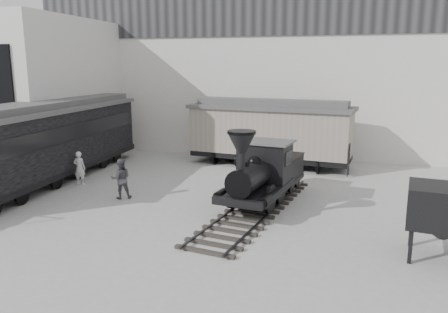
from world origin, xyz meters
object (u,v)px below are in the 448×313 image
(visitor_a, at_px, (80,168))
(coal_hopper, at_px, (445,212))
(visitor_b, at_px, (121,179))
(boxcar, at_px, (270,131))
(locomotive, at_px, (262,176))
(passenger_coach, at_px, (53,140))

(visitor_a, relative_size, coal_hopper, 0.72)
(visitor_b, bearing_deg, coal_hopper, 135.66)
(boxcar, height_order, visitor_a, boxcar)
(locomotive, relative_size, visitor_b, 5.46)
(boxcar, distance_m, visitor_b, 10.44)
(locomotive, relative_size, visitor_a, 5.85)
(passenger_coach, xyz_separation_m, visitor_a, (1.88, -0.52, -1.31))
(coal_hopper, bearing_deg, boxcar, 130.46)
(visitor_a, xyz_separation_m, coal_hopper, (16.41, -4.89, 0.69))
(coal_hopper, bearing_deg, visitor_b, 174.36)
(boxcar, xyz_separation_m, visitor_a, (-8.87, -7.10, -1.27))
(boxcar, bearing_deg, coal_hopper, -50.10)
(boxcar, distance_m, passenger_coach, 12.60)
(boxcar, bearing_deg, passenger_coach, -140.77)
(visitor_b, bearing_deg, locomotive, 155.50)
(locomotive, relative_size, boxcar, 1.00)
(boxcar, bearing_deg, visitor_a, -133.56)
(coal_hopper, bearing_deg, visitor_a, 171.70)
(boxcar, relative_size, visitor_b, 5.46)
(visitor_a, distance_m, visitor_b, 3.65)
(boxcar, bearing_deg, locomotive, -75.51)
(passenger_coach, distance_m, visitor_b, 5.72)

